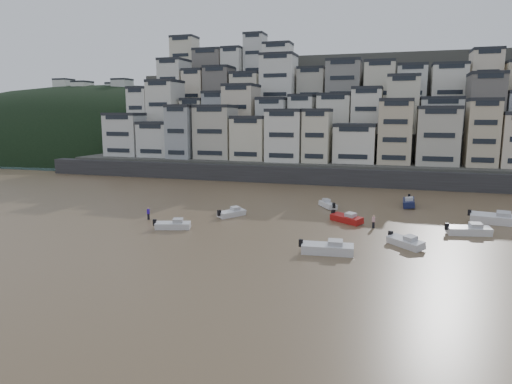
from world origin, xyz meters
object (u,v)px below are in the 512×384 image
(boat_a, at_px, (327,247))
(boat_j, at_px, (173,224))
(boat_e, at_px, (347,217))
(boat_h, at_px, (328,204))
(person_pink, at_px, (374,222))
(boat_i, at_px, (409,201))
(boat_b, at_px, (406,241))
(person_blue, at_px, (148,213))
(boat_g, at_px, (496,217))
(boat_d, at_px, (469,229))
(boat_f, at_px, (232,212))

(boat_a, xyz_separation_m, boat_j, (-20.40, 4.75, -0.14))
(boat_e, height_order, boat_h, boat_e)
(person_pink, bearing_deg, boat_a, -107.82)
(boat_i, bearing_deg, boat_j, -49.18)
(boat_i, relative_size, boat_j, 1.21)
(boat_b, bearing_deg, person_blue, -140.32)
(boat_b, relative_size, person_pink, 2.82)
(boat_g, bearing_deg, person_blue, -155.32)
(person_pink, bearing_deg, boat_g, 24.49)
(boat_j, xyz_separation_m, person_blue, (-5.72, 3.79, 0.21))
(boat_g, bearing_deg, boat_a, -123.82)
(boat_i, relative_size, boat_b, 1.20)
(boat_j, relative_size, boat_b, 0.99)
(boat_j, relative_size, boat_g, 0.72)
(boat_i, xyz_separation_m, boat_j, (-29.21, -24.14, -0.14))
(boat_e, distance_m, person_blue, 27.30)
(boat_h, relative_size, boat_d, 0.85)
(boat_a, relative_size, boat_g, 0.88)
(boat_d, distance_m, boat_b, 10.65)
(boat_g, distance_m, person_blue, 47.02)
(boat_e, xyz_separation_m, boat_a, (-0.44, -14.84, 0.10))
(boat_e, height_order, boat_f, boat_e)
(boat_d, bearing_deg, boat_b, -145.90)
(boat_a, relative_size, person_blue, 3.40)
(boat_e, relative_size, person_blue, 2.99)
(boat_i, bearing_deg, boat_d, 23.27)
(boat_b, xyz_separation_m, person_blue, (-34.01, 3.44, 0.20))
(boat_e, height_order, boat_d, boat_d)
(boat_f, bearing_deg, boat_h, -17.96)
(boat_h, bearing_deg, person_pink, -177.86)
(boat_e, distance_m, boat_j, 23.16)
(boat_j, bearing_deg, person_blue, 129.11)
(boat_e, xyz_separation_m, person_blue, (-26.56, -6.31, 0.16))
(boat_i, distance_m, boat_b, 23.80)
(boat_i, relative_size, boat_d, 1.06)
(boat_d, distance_m, boat_f, 31.04)
(boat_f, bearing_deg, person_pink, -60.70)
(boat_f, bearing_deg, boat_j, -175.54)
(boat_h, distance_m, boat_i, 13.15)
(boat_j, bearing_deg, boat_i, 22.24)
(person_blue, bearing_deg, boat_a, -18.10)
(boat_e, bearing_deg, boat_b, -16.97)
(boat_f, bearing_deg, boat_e, -53.76)
(boat_i, height_order, boat_b, boat_i)
(boat_i, bearing_deg, boat_h, -66.73)
(boat_e, relative_size, boat_f, 1.10)
(boat_a, distance_m, boat_j, 20.95)
(boat_f, height_order, person_blue, person_blue)
(person_pink, bearing_deg, boat_e, 149.56)
(person_pink, bearing_deg, boat_f, 177.05)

